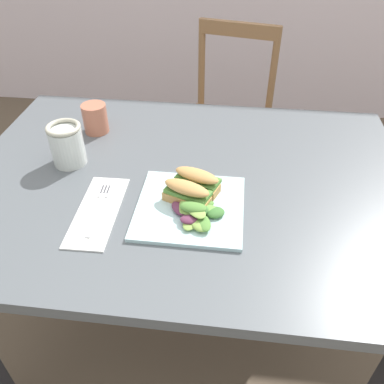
{
  "coord_description": "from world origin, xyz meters",
  "views": [
    {
      "loc": [
        -0.02,
        -0.86,
        1.37
      ],
      "look_at": [
        -0.11,
        -0.11,
        0.76
      ],
      "focal_mm": 37.03,
      "sensor_mm": 36.0,
      "label": 1
    }
  ],
  "objects_px": {
    "chair_wooden_far": "(226,124)",
    "plate_lunch": "(190,207)",
    "sandwich_half_back": "(197,180)",
    "mason_jar_iced_tea": "(67,146)",
    "fork_on_napkin": "(100,205)",
    "dining_table": "(186,214)",
    "sandwich_half_front": "(187,193)",
    "cup_extra_side": "(95,118)"
  },
  "relations": [
    {
      "from": "plate_lunch",
      "to": "sandwich_half_back",
      "type": "relative_size",
      "value": 2.05
    },
    {
      "from": "sandwich_half_front",
      "to": "cup_extra_side",
      "type": "height_order",
      "value": "cup_extra_side"
    },
    {
      "from": "fork_on_napkin",
      "to": "plate_lunch",
      "type": "bearing_deg",
      "value": 4.96
    },
    {
      "from": "dining_table",
      "to": "mason_jar_iced_tea",
      "type": "xyz_separation_m",
      "value": [
        -0.33,
        0.03,
        0.18
      ]
    },
    {
      "from": "dining_table",
      "to": "sandwich_half_back",
      "type": "height_order",
      "value": "sandwich_half_back"
    },
    {
      "from": "dining_table",
      "to": "fork_on_napkin",
      "type": "xyz_separation_m",
      "value": [
        -0.19,
        -0.14,
        0.14
      ]
    },
    {
      "from": "chair_wooden_far",
      "to": "dining_table",
      "type": "bearing_deg",
      "value": -95.51
    },
    {
      "from": "mason_jar_iced_tea",
      "to": "fork_on_napkin",
      "type": "bearing_deg",
      "value": -51.82
    },
    {
      "from": "sandwich_half_front",
      "to": "cup_extra_side",
      "type": "bearing_deg",
      "value": 135.72
    },
    {
      "from": "fork_on_napkin",
      "to": "cup_extra_side",
      "type": "xyz_separation_m",
      "value": [
        -0.12,
        0.35,
        0.04
      ]
    },
    {
      "from": "dining_table",
      "to": "chair_wooden_far",
      "type": "bearing_deg",
      "value": 84.49
    },
    {
      "from": "fork_on_napkin",
      "to": "sandwich_half_back",
      "type": "bearing_deg",
      "value": 20.38
    },
    {
      "from": "plate_lunch",
      "to": "sandwich_half_back",
      "type": "distance_m",
      "value": 0.07
    },
    {
      "from": "dining_table",
      "to": "mason_jar_iced_tea",
      "type": "height_order",
      "value": "mason_jar_iced_tea"
    },
    {
      "from": "dining_table",
      "to": "chair_wooden_far",
      "type": "xyz_separation_m",
      "value": [
        0.08,
        0.83,
        -0.16
      ]
    },
    {
      "from": "sandwich_half_back",
      "to": "fork_on_napkin",
      "type": "relative_size",
      "value": 0.67
    },
    {
      "from": "fork_on_napkin",
      "to": "cup_extra_side",
      "type": "relative_size",
      "value": 2.08
    },
    {
      "from": "chair_wooden_far",
      "to": "cup_extra_side",
      "type": "bearing_deg",
      "value": -121.8
    },
    {
      "from": "mason_jar_iced_tea",
      "to": "cup_extra_side",
      "type": "relative_size",
      "value": 1.3
    },
    {
      "from": "dining_table",
      "to": "chair_wooden_far",
      "type": "relative_size",
      "value": 1.37
    },
    {
      "from": "mason_jar_iced_tea",
      "to": "chair_wooden_far",
      "type": "bearing_deg",
      "value": 62.98
    },
    {
      "from": "dining_table",
      "to": "sandwich_half_front",
      "type": "bearing_deg",
      "value": -79.61
    },
    {
      "from": "cup_extra_side",
      "to": "mason_jar_iced_tea",
      "type": "bearing_deg",
      "value": -96.79
    },
    {
      "from": "sandwich_half_front",
      "to": "chair_wooden_far",
      "type": "bearing_deg",
      "value": 86.34
    },
    {
      "from": "sandwich_half_front",
      "to": "plate_lunch",
      "type": "bearing_deg",
      "value": -56.8
    },
    {
      "from": "sandwich_half_front",
      "to": "sandwich_half_back",
      "type": "height_order",
      "value": "same"
    },
    {
      "from": "chair_wooden_far",
      "to": "plate_lunch",
      "type": "relative_size",
      "value": 3.41
    },
    {
      "from": "dining_table",
      "to": "sandwich_half_front",
      "type": "relative_size",
      "value": 9.55
    },
    {
      "from": "dining_table",
      "to": "fork_on_napkin",
      "type": "distance_m",
      "value": 0.27
    },
    {
      "from": "sandwich_half_back",
      "to": "mason_jar_iced_tea",
      "type": "bearing_deg",
      "value": 166.11
    },
    {
      "from": "fork_on_napkin",
      "to": "mason_jar_iced_tea",
      "type": "distance_m",
      "value": 0.23
    },
    {
      "from": "plate_lunch",
      "to": "mason_jar_iced_tea",
      "type": "distance_m",
      "value": 0.39
    },
    {
      "from": "mason_jar_iced_tea",
      "to": "dining_table",
      "type": "bearing_deg",
      "value": -5.78
    },
    {
      "from": "sandwich_half_front",
      "to": "cup_extra_side",
      "type": "xyz_separation_m",
      "value": [
        -0.33,
        0.32,
        0.01
      ]
    },
    {
      "from": "dining_table",
      "to": "mason_jar_iced_tea",
      "type": "relative_size",
      "value": 10.21
    },
    {
      "from": "chair_wooden_far",
      "to": "sandwich_half_front",
      "type": "relative_size",
      "value": 6.99
    },
    {
      "from": "sandwich_half_back",
      "to": "fork_on_napkin",
      "type": "distance_m",
      "value": 0.24
    },
    {
      "from": "mason_jar_iced_tea",
      "to": "sandwich_half_back",
      "type": "bearing_deg",
      "value": -13.89
    },
    {
      "from": "plate_lunch",
      "to": "mason_jar_iced_tea",
      "type": "height_order",
      "value": "mason_jar_iced_tea"
    },
    {
      "from": "chair_wooden_far",
      "to": "mason_jar_iced_tea",
      "type": "distance_m",
      "value": 0.96
    },
    {
      "from": "plate_lunch",
      "to": "mason_jar_iced_tea",
      "type": "bearing_deg",
      "value": 156.34
    },
    {
      "from": "fork_on_napkin",
      "to": "sandwich_half_front",
      "type": "bearing_deg",
      "value": 8.73
    }
  ]
}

